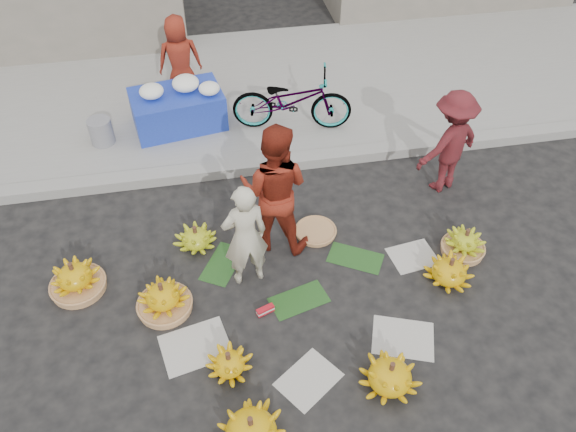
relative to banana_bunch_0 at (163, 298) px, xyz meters
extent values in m
plane|color=black|center=(1.60, 0.04, -0.18)|extent=(80.00, 80.00, 0.00)
cube|color=gray|center=(1.60, 2.24, -0.10)|extent=(40.00, 0.25, 0.15)
cube|color=gray|center=(1.60, 4.34, -0.12)|extent=(40.00, 4.00, 0.12)
cylinder|color=#AA7447|center=(0.00, 0.00, -0.13)|extent=(0.60, 0.60, 0.09)
cylinder|color=#43261A|center=(0.00, 0.00, 0.18)|extent=(0.05, 0.05, 0.12)
cylinder|color=#43261A|center=(0.63, -0.90, 0.06)|extent=(0.05, 0.05, 0.12)
cylinder|color=#43261A|center=(0.75, -1.67, 0.17)|extent=(0.05, 0.05, 0.12)
cylinder|color=#43261A|center=(2.17, -1.35, 0.14)|extent=(0.05, 0.05, 0.12)
cylinder|color=#43261A|center=(3.27, -0.18, 0.12)|extent=(0.05, 0.05, 0.12)
cylinder|color=#AA7447|center=(3.62, 0.21, -0.13)|extent=(0.51, 0.51, 0.09)
cylinder|color=#43261A|center=(3.62, 0.21, 0.14)|extent=(0.05, 0.05, 0.12)
cylinder|color=#AA7447|center=(-0.98, 0.46, -0.13)|extent=(0.62, 0.62, 0.09)
cylinder|color=#43261A|center=(-0.98, 0.46, 0.19)|extent=(0.05, 0.05, 0.12)
cylinder|color=#43261A|center=(0.41, 0.91, 0.08)|extent=(0.05, 0.05, 0.12)
cylinder|color=#AA7447|center=(1.91, 0.84, -0.15)|extent=(0.65, 0.65, 0.06)
cube|color=red|center=(1.09, -0.27, -0.13)|extent=(0.21, 0.13, 0.08)
imported|color=beige|center=(0.97, 0.27, 0.52)|extent=(0.56, 0.42, 1.41)
imported|color=maroon|center=(1.39, 0.81, 0.68)|extent=(1.03, 0.93, 1.72)
imported|color=maroon|center=(3.81, 1.43, 0.56)|extent=(1.09, 0.86, 1.48)
cube|color=#1A30A9|center=(0.33, 3.39, 0.22)|extent=(1.45, 1.04, 0.55)
ellipsoid|color=white|center=(0.00, 3.34, 0.59)|extent=(0.35, 0.35, 0.19)
ellipsoid|color=white|center=(0.50, 3.45, 0.61)|extent=(0.40, 0.40, 0.22)
ellipsoid|color=white|center=(0.83, 3.28, 0.58)|extent=(0.31, 0.31, 0.17)
cylinder|color=gray|center=(-0.80, 3.14, 0.14)|extent=(0.34, 0.34, 0.39)
imported|color=maroon|center=(0.45, 4.13, 0.64)|extent=(0.72, 0.50, 1.39)
imported|color=gray|center=(2.02, 3.03, 0.41)|extent=(0.95, 1.86, 0.93)
camera|label=1|loc=(0.67, -3.99, 4.95)|focal=35.00mm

